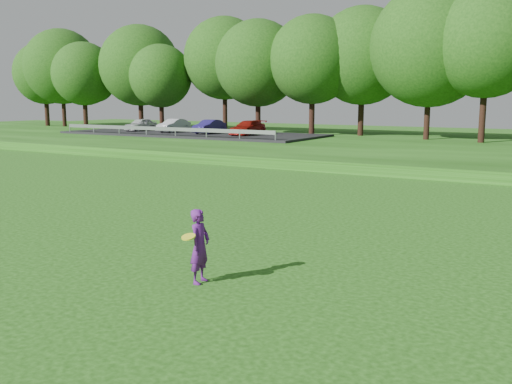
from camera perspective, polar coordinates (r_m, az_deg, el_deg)
The scene contains 6 objects.
ground at distance 11.83m, azimuth -10.34°, elevation -9.91°, with size 140.00×140.00×0.00m, color #163E0C.
berm at distance 43.16m, azimuth 20.79°, elevation 4.02°, with size 130.00×30.00×0.60m, color #163E0C.
walking_path at distance 29.57m, azimuth 15.96°, elevation 1.53°, with size 130.00×1.60×0.04m, color gray.
treeline at distance 47.14m, azimuth 22.24°, elevation 13.85°, with size 104.00×7.00×15.00m, color #163E0E, non-canonical shape.
parking_lot at distance 51.72m, azimuth -6.47°, elevation 6.11°, with size 24.00×9.00×1.38m.
woman at distance 12.10m, azimuth -5.65°, elevation -5.41°, with size 0.45×0.83×1.59m.
Camera 1 is at (7.41, -8.37, 3.88)m, focal length 40.00 mm.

